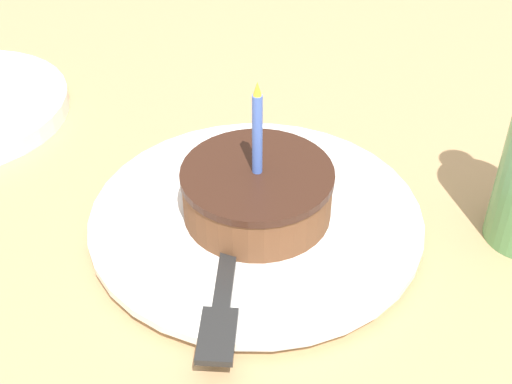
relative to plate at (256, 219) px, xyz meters
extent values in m
cube|color=tan|center=(0.01, 0.01, -0.03)|extent=(2.40, 2.40, 0.04)
cylinder|color=white|center=(0.00, 0.00, 0.00)|extent=(0.25, 0.25, 0.02)
cylinder|color=white|center=(0.00, 0.00, 0.00)|extent=(0.26, 0.26, 0.01)
cylinder|color=brown|center=(0.00, 0.00, 0.02)|extent=(0.11, 0.11, 0.03)
cylinder|color=#381E14|center=(0.00, 0.00, 0.04)|extent=(0.12, 0.12, 0.01)
cylinder|color=#4C72E0|center=(0.00, 0.00, 0.08)|extent=(0.01, 0.01, 0.07)
cone|color=yellow|center=(0.00, 0.00, 0.12)|extent=(0.01, 0.01, 0.01)
cube|color=#262626|center=(0.02, -0.04, 0.01)|extent=(0.09, 0.09, 0.00)
cube|color=#262626|center=(0.08, -0.10, 0.01)|extent=(0.05, 0.05, 0.00)
camera|label=1|loc=(0.33, -0.27, 0.37)|focal=50.00mm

